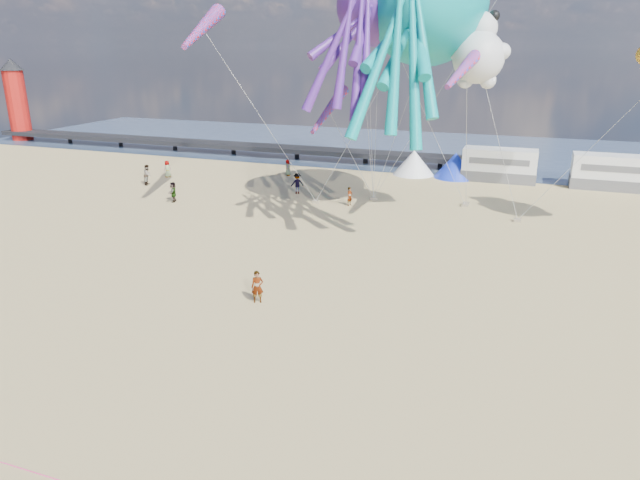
{
  "coord_description": "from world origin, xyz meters",
  "views": [
    {
      "loc": [
        8.2,
        -15.01,
        11.95
      ],
      "look_at": [
        0.57,
        6.0,
        4.35
      ],
      "focal_mm": 32.0,
      "sensor_mm": 36.0,
      "label": 1
    }
  ],
  "objects_px": {
    "beachgoer_1": "(148,175)",
    "sandbag_e": "(374,199)",
    "motorhome_0": "(499,165)",
    "beachgoer_4": "(173,192)",
    "beachgoer_5": "(350,196)",
    "sandbag_b": "(465,205)",
    "sandbag_a": "(316,202)",
    "kite_octopus_purple": "(377,6)",
    "standing_person": "(257,287)",
    "beachgoer_6": "(288,167)",
    "sandbag_d": "(466,204)",
    "beachgoer_0": "(167,169)",
    "sandbag_c": "(517,220)",
    "tent_blue": "(455,165)",
    "windsock_mid": "(467,65)",
    "kite_octopus_teal": "(428,4)",
    "tent_white": "(414,162)",
    "kite_panda": "(478,57)",
    "motorhome_1": "(612,172)",
    "windsock_left": "(202,28)",
    "beachgoer_2": "(297,183)",
    "windsock_right": "(329,110)",
    "lighthouse": "(18,106)"
  },
  "relations": [
    {
      "from": "motorhome_1",
      "to": "beachgoer_2",
      "type": "height_order",
      "value": "motorhome_1"
    },
    {
      "from": "beachgoer_1",
      "to": "tent_blue",
      "type": "bearing_deg",
      "value": -79.4
    },
    {
      "from": "windsock_mid",
      "to": "kite_octopus_teal",
      "type": "bearing_deg",
      "value": 149.77
    },
    {
      "from": "sandbag_b",
      "to": "windsock_left",
      "type": "xyz_separation_m",
      "value": [
        -17.18,
        -9.17,
        13.01
      ]
    },
    {
      "from": "beachgoer_4",
      "to": "sandbag_c",
      "type": "height_order",
      "value": "beachgoer_4"
    },
    {
      "from": "kite_octopus_purple",
      "to": "windsock_right",
      "type": "height_order",
      "value": "kite_octopus_purple"
    },
    {
      "from": "tent_blue",
      "to": "sandbag_c",
      "type": "xyz_separation_m",
      "value": [
        6.17,
        -13.32,
        -1.09
      ]
    },
    {
      "from": "motorhome_0",
      "to": "windsock_left",
      "type": "bearing_deg",
      "value": -134.14
    },
    {
      "from": "tent_white",
      "to": "kite_octopus_purple",
      "type": "distance_m",
      "value": 20.53
    },
    {
      "from": "motorhome_0",
      "to": "beachgoer_4",
      "type": "bearing_deg",
      "value": -145.09
    },
    {
      "from": "motorhome_0",
      "to": "windsock_mid",
      "type": "bearing_deg",
      "value": -95.61
    },
    {
      "from": "sandbag_d",
      "to": "windsock_left",
      "type": "distance_m",
      "value": 23.66
    },
    {
      "from": "tent_blue",
      "to": "windsock_right",
      "type": "bearing_deg",
      "value": -120.2
    },
    {
      "from": "beachgoer_4",
      "to": "kite_panda",
      "type": "height_order",
      "value": "kite_panda"
    },
    {
      "from": "kite_octopus_teal",
      "to": "windsock_right",
      "type": "bearing_deg",
      "value": 172.05
    },
    {
      "from": "tent_white",
      "to": "sandbag_e",
      "type": "bearing_deg",
      "value": -96.08
    },
    {
      "from": "lighthouse",
      "to": "sandbag_c",
      "type": "height_order",
      "value": "lighthouse"
    },
    {
      "from": "sandbag_d",
      "to": "standing_person",
      "type": "bearing_deg",
      "value": -108.93
    },
    {
      "from": "tent_blue",
      "to": "standing_person",
      "type": "bearing_deg",
      "value": -99.62
    },
    {
      "from": "beachgoer_1",
      "to": "beachgoer_4",
      "type": "xyz_separation_m",
      "value": [
        5.6,
        -4.35,
        -0.11
      ]
    },
    {
      "from": "windsock_right",
      "to": "motorhome_1",
      "type": "bearing_deg",
      "value": 41.13
    },
    {
      "from": "standing_person",
      "to": "beachgoer_6",
      "type": "relative_size",
      "value": 1.03
    },
    {
      "from": "sandbag_b",
      "to": "windsock_mid",
      "type": "height_order",
      "value": "windsock_mid"
    },
    {
      "from": "beachgoer_2",
      "to": "kite_octopus_teal",
      "type": "xyz_separation_m",
      "value": [
        10.84,
        -3.26,
        13.71
      ]
    },
    {
      "from": "motorhome_0",
      "to": "kite_octopus_purple",
      "type": "height_order",
      "value": "kite_octopus_purple"
    },
    {
      "from": "kite_octopus_purple",
      "to": "sandbag_a",
      "type": "bearing_deg",
      "value": 176.43
    },
    {
      "from": "beachgoer_1",
      "to": "sandbag_a",
      "type": "height_order",
      "value": "beachgoer_1"
    },
    {
      "from": "windsock_mid",
      "to": "sandbag_b",
      "type": "bearing_deg",
      "value": 108.41
    },
    {
      "from": "beachgoer_5",
      "to": "kite_octopus_teal",
      "type": "height_order",
      "value": "kite_octopus_teal"
    },
    {
      "from": "sandbag_c",
      "to": "kite_octopus_teal",
      "type": "relative_size",
      "value": 0.03
    },
    {
      "from": "sandbag_d",
      "to": "kite_octopus_purple",
      "type": "xyz_separation_m",
      "value": [
        -6.22,
        -5.84,
        14.34
      ]
    },
    {
      "from": "motorhome_1",
      "to": "standing_person",
      "type": "relative_size",
      "value": 4.05
    },
    {
      "from": "sandbag_a",
      "to": "kite_octopus_purple",
      "type": "height_order",
      "value": "kite_octopus_purple"
    },
    {
      "from": "sandbag_a",
      "to": "sandbag_d",
      "type": "relative_size",
      "value": 1.0
    },
    {
      "from": "beachgoer_1",
      "to": "sandbag_b",
      "type": "bearing_deg",
      "value": -100.95
    },
    {
      "from": "beachgoer_1",
      "to": "sandbag_e",
      "type": "bearing_deg",
      "value": -100.53
    },
    {
      "from": "sandbag_b",
      "to": "sandbag_c",
      "type": "relative_size",
      "value": 1.0
    },
    {
      "from": "tent_blue",
      "to": "beachgoer_5",
      "type": "relative_size",
      "value": 2.7
    },
    {
      "from": "windsock_mid",
      "to": "beachgoer_6",
      "type": "bearing_deg",
      "value": 160.82
    },
    {
      "from": "kite_octopus_purple",
      "to": "sandbag_d",
      "type": "bearing_deg",
      "value": 63.47
    },
    {
      "from": "beachgoer_4",
      "to": "sandbag_b",
      "type": "bearing_deg",
      "value": 86.43
    },
    {
      "from": "motorhome_1",
      "to": "kite_octopus_purple",
      "type": "distance_m",
      "value": 26.86
    },
    {
      "from": "beachgoer_4",
      "to": "windsock_left",
      "type": "height_order",
      "value": "windsock_left"
    },
    {
      "from": "beachgoer_1",
      "to": "beachgoer_5",
      "type": "height_order",
      "value": "beachgoer_1"
    },
    {
      "from": "sandbag_a",
      "to": "kite_panda",
      "type": "bearing_deg",
      "value": -9.65
    },
    {
      "from": "beachgoer_2",
      "to": "sandbag_b",
      "type": "bearing_deg",
      "value": 150.83
    },
    {
      "from": "motorhome_1",
      "to": "beachgoer_6",
      "type": "height_order",
      "value": "motorhome_1"
    },
    {
      "from": "motorhome_1",
      "to": "beachgoer_4",
      "type": "bearing_deg",
      "value": -153.37
    },
    {
      "from": "beachgoer_2",
      "to": "sandbag_c",
      "type": "bearing_deg",
      "value": 141.16
    },
    {
      "from": "beachgoer_0",
      "to": "sandbag_c",
      "type": "bearing_deg",
      "value": 105.5
    }
  ]
}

